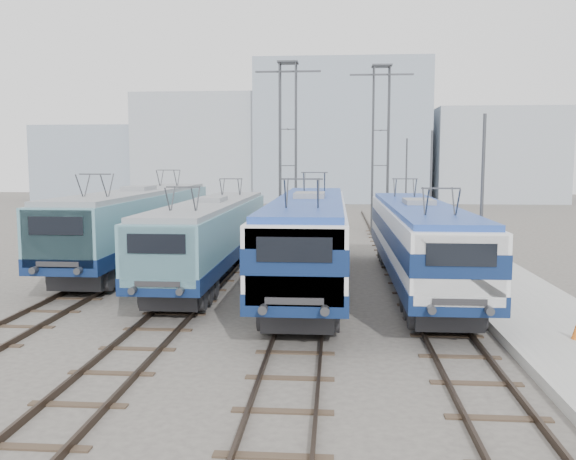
{
  "coord_description": "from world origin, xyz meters",
  "views": [
    {
      "loc": [
        3.34,
        -20.41,
        5.33
      ],
      "look_at": [
        1.18,
        7.0,
        2.2
      ],
      "focal_mm": 38.0,
      "sensor_mm": 36.0,
      "label": 1
    }
  ],
  "objects_px": {
    "locomotive_center_right": "(309,232)",
    "catenary_tower_east": "(381,142)",
    "locomotive_far_left": "(138,220)",
    "mast_mid": "(431,194)",
    "mast_front": "(481,212)",
    "mast_rear": "(406,185)",
    "locomotive_far_right": "(418,236)",
    "locomotive_center_left": "(211,232)",
    "catenary_tower_west": "(288,142)"
  },
  "relations": [
    {
      "from": "locomotive_center_right",
      "to": "mast_front",
      "type": "height_order",
      "value": "mast_front"
    },
    {
      "from": "locomotive_center_right",
      "to": "locomotive_far_left",
      "type": "bearing_deg",
      "value": 150.2
    },
    {
      "from": "locomotive_far_left",
      "to": "locomotive_far_right",
      "type": "xyz_separation_m",
      "value": [
        13.5,
        -5.11,
        -0.1
      ]
    },
    {
      "from": "catenary_tower_west",
      "to": "catenary_tower_east",
      "type": "relative_size",
      "value": 1.0
    },
    {
      "from": "mast_mid",
      "to": "mast_rear",
      "type": "distance_m",
      "value": 12.0
    },
    {
      "from": "locomotive_far_right",
      "to": "mast_front",
      "type": "height_order",
      "value": "mast_front"
    },
    {
      "from": "mast_front",
      "to": "mast_rear",
      "type": "bearing_deg",
      "value": 90.0
    },
    {
      "from": "locomotive_far_right",
      "to": "mast_rear",
      "type": "height_order",
      "value": "mast_rear"
    },
    {
      "from": "locomotive_far_right",
      "to": "catenary_tower_east",
      "type": "xyz_separation_m",
      "value": [
        -0.25,
        19.2,
        4.41
      ]
    },
    {
      "from": "mast_front",
      "to": "mast_mid",
      "type": "height_order",
      "value": "same"
    },
    {
      "from": "catenary_tower_west",
      "to": "mast_mid",
      "type": "distance_m",
      "value": 12.16
    },
    {
      "from": "catenary_tower_east",
      "to": "mast_front",
      "type": "bearing_deg",
      "value": -84.55
    },
    {
      "from": "locomotive_center_left",
      "to": "catenary_tower_west",
      "type": "relative_size",
      "value": 1.43
    },
    {
      "from": "locomotive_far_left",
      "to": "catenary_tower_east",
      "type": "distance_m",
      "value": 19.81
    },
    {
      "from": "catenary_tower_west",
      "to": "mast_mid",
      "type": "xyz_separation_m",
      "value": [
        8.6,
        -8.0,
        -3.14
      ]
    },
    {
      "from": "locomotive_center_right",
      "to": "mast_mid",
      "type": "xyz_separation_m",
      "value": [
        6.35,
        9.24,
        1.12
      ]
    },
    {
      "from": "locomotive_far_right",
      "to": "catenary_tower_east",
      "type": "relative_size",
      "value": 1.45
    },
    {
      "from": "locomotive_center_left",
      "to": "locomotive_center_right",
      "type": "distance_m",
      "value": 4.82
    },
    {
      "from": "mast_front",
      "to": "mast_rear",
      "type": "height_order",
      "value": "same"
    },
    {
      "from": "locomotive_center_right",
      "to": "mast_rear",
      "type": "bearing_deg",
      "value": 73.35
    },
    {
      "from": "locomotive_center_left",
      "to": "mast_front",
      "type": "bearing_deg",
      "value": -22.36
    },
    {
      "from": "locomotive_center_right",
      "to": "catenary_tower_east",
      "type": "xyz_separation_m",
      "value": [
        4.25,
        19.24,
        4.26
      ]
    },
    {
      "from": "locomotive_far_left",
      "to": "locomotive_far_right",
      "type": "distance_m",
      "value": 14.44
    },
    {
      "from": "locomotive_far_left",
      "to": "mast_rear",
      "type": "xyz_separation_m",
      "value": [
        15.35,
        16.08,
        1.17
      ]
    },
    {
      "from": "mast_front",
      "to": "catenary_tower_west",
      "type": "bearing_deg",
      "value": 113.27
    },
    {
      "from": "locomotive_center_right",
      "to": "mast_front",
      "type": "relative_size",
      "value": 2.67
    },
    {
      "from": "locomotive_far_left",
      "to": "mast_mid",
      "type": "height_order",
      "value": "mast_mid"
    },
    {
      "from": "mast_mid",
      "to": "mast_rear",
      "type": "height_order",
      "value": "same"
    },
    {
      "from": "catenary_tower_east",
      "to": "mast_mid",
      "type": "bearing_deg",
      "value": -78.14
    },
    {
      "from": "locomotive_center_right",
      "to": "catenary_tower_west",
      "type": "relative_size",
      "value": 1.56
    },
    {
      "from": "mast_front",
      "to": "mast_mid",
      "type": "xyz_separation_m",
      "value": [
        0.0,
        12.0,
        0.0
      ]
    },
    {
      "from": "catenary_tower_east",
      "to": "mast_front",
      "type": "xyz_separation_m",
      "value": [
        2.1,
        -22.0,
        -3.14
      ]
    },
    {
      "from": "mast_front",
      "to": "mast_rear",
      "type": "distance_m",
      "value": 24.0
    },
    {
      "from": "mast_rear",
      "to": "catenary_tower_west",
      "type": "bearing_deg",
      "value": -155.06
    },
    {
      "from": "locomotive_far_right",
      "to": "mast_rear",
      "type": "bearing_deg",
      "value": 85.01
    },
    {
      "from": "catenary_tower_west",
      "to": "mast_mid",
      "type": "bearing_deg",
      "value": -42.93
    },
    {
      "from": "locomotive_far_right",
      "to": "mast_mid",
      "type": "height_order",
      "value": "mast_mid"
    },
    {
      "from": "locomotive_center_left",
      "to": "mast_rear",
      "type": "bearing_deg",
      "value": 60.95
    },
    {
      "from": "catenary_tower_east",
      "to": "catenary_tower_west",
      "type": "bearing_deg",
      "value": -162.9
    },
    {
      "from": "catenary_tower_west",
      "to": "mast_front",
      "type": "height_order",
      "value": "catenary_tower_west"
    },
    {
      "from": "locomotive_center_right",
      "to": "catenary_tower_east",
      "type": "relative_size",
      "value": 1.56
    },
    {
      "from": "locomotive_center_right",
      "to": "catenary_tower_west",
      "type": "xyz_separation_m",
      "value": [
        -2.25,
        17.24,
        4.26
      ]
    },
    {
      "from": "locomotive_far_left",
      "to": "locomotive_center_left",
      "type": "height_order",
      "value": "locomotive_far_left"
    },
    {
      "from": "locomotive_far_right",
      "to": "mast_mid",
      "type": "xyz_separation_m",
      "value": [
        1.85,
        9.2,
        1.27
      ]
    },
    {
      "from": "locomotive_center_left",
      "to": "mast_rear",
      "type": "distance_m",
      "value": 22.39
    },
    {
      "from": "catenary_tower_west",
      "to": "mast_rear",
      "type": "distance_m",
      "value": 9.99
    },
    {
      "from": "catenary_tower_west",
      "to": "mast_rear",
      "type": "relative_size",
      "value": 1.71
    },
    {
      "from": "locomotive_far_right",
      "to": "locomotive_far_left",
      "type": "bearing_deg",
      "value": 159.25
    },
    {
      "from": "locomotive_center_right",
      "to": "locomotive_far_right",
      "type": "height_order",
      "value": "locomotive_center_right"
    },
    {
      "from": "locomotive_far_right",
      "to": "mast_front",
      "type": "xyz_separation_m",
      "value": [
        1.85,
        -2.8,
        1.27
      ]
    }
  ]
}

